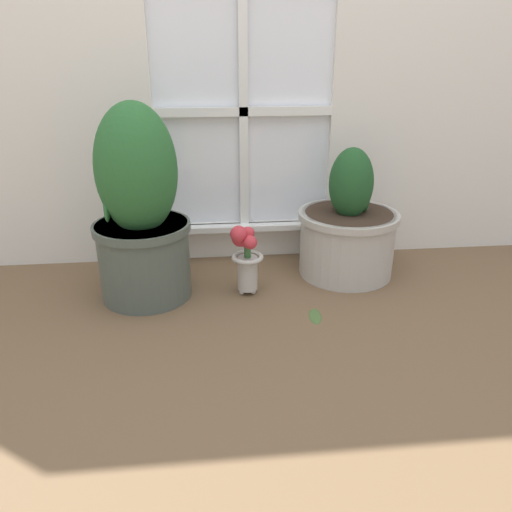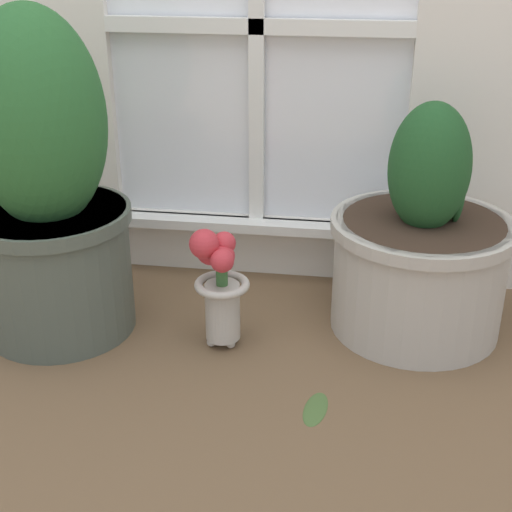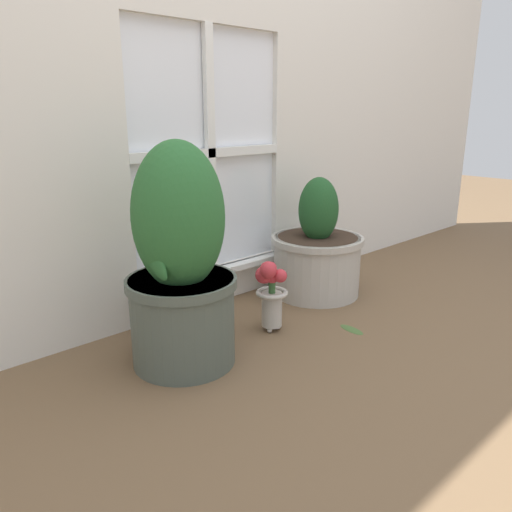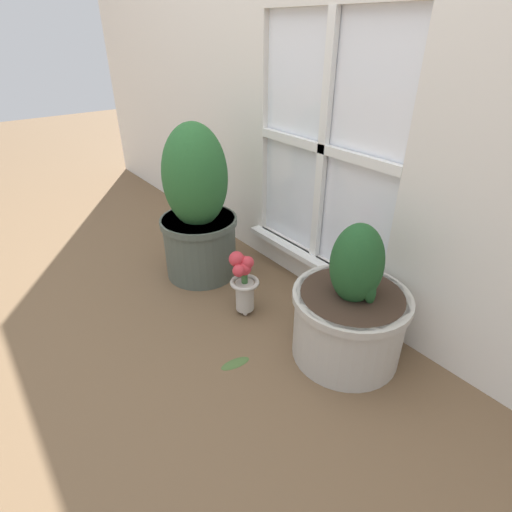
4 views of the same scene
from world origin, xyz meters
name	(u,v)px [view 2 (image 2 of 4)]	position (x,y,z in m)	size (l,w,h in m)	color
ground_plane	(207,420)	(0.00, 0.00, 0.00)	(10.00, 10.00, 0.00)	brown
potted_plant_left	(46,194)	(-0.40, 0.29, 0.32)	(0.35, 0.35, 0.71)	#4C564C
potted_plant_right	(420,253)	(0.40, 0.41, 0.18)	(0.40, 0.40, 0.52)	#B7B2A8
flower_vase	(219,279)	(-0.03, 0.27, 0.16)	(0.12, 0.12, 0.28)	#BCB7AD
fallen_leaf	(316,408)	(0.20, 0.06, 0.00)	(0.06, 0.11, 0.01)	#476633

